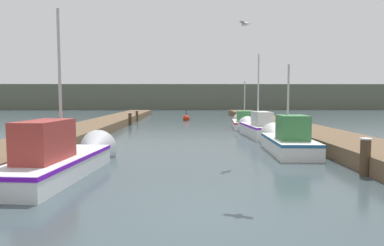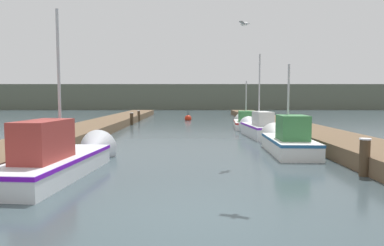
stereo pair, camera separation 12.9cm
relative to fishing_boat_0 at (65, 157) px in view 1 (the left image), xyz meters
The scene contains 14 objects.
ground_plane 5.26m from the fishing_boat_0, 45.24° to the right, with size 200.00×200.00×0.00m.
dock_left 12.51m from the fishing_boat_0, 100.85° to the left, with size 2.61×40.00×0.54m.
dock_right 15.67m from the fishing_boat_0, 51.61° to the left, with size 2.61×40.00×0.54m.
distant_shore_ridge 54.67m from the fishing_boat_0, 86.13° to the left, with size 120.00×16.00×4.22m.
fishing_boat_0 is the anchor object (origin of this frame).
fishing_boat_1 8.34m from the fishing_boat_0, 27.66° to the left, with size 1.62×4.76×3.81m.
fishing_boat_2 11.78m from the fishing_boat_0, 51.61° to the left, with size 1.57×4.92×4.78m.
fishing_boat_3 16.12m from the fishing_boat_0, 62.64° to the left, with size 1.94×4.84×3.72m.
mooring_piling_0 16.53m from the fishing_boat_0, 93.41° to the left, with size 0.29×0.29×0.95m.
mooring_piling_1 14.24m from the fishing_boat_0, 54.05° to the left, with size 0.36×0.36×0.96m.
mooring_piling_2 20.39m from the fishing_boat_0, 92.92° to the left, with size 0.27×0.27×0.96m.
mooring_piling_3 8.38m from the fishing_boat_0, ahead, with size 0.31×0.31×1.04m.
channel_buoy 21.96m from the fishing_boat_0, 81.40° to the left, with size 0.63×0.63×1.13m.
seagull_lead 7.15m from the fishing_boat_0, 21.36° to the left, with size 0.43×0.50×0.12m.
Camera 1 is at (-0.17, -5.91, 2.18)m, focal length 32.00 mm.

